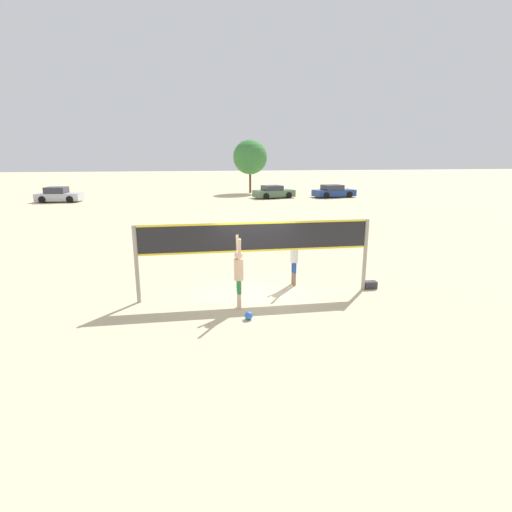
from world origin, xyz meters
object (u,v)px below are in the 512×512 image
(volleyball_net, at_px, (256,244))
(volleyball, at_px, (249,315))
(parked_car_near, at_px, (273,192))
(tree_left_cluster, at_px, (250,157))
(parked_car_mid, at_px, (334,192))
(parked_car_far, at_px, (59,195))
(gear_bag, at_px, (370,285))
(player_blocker, at_px, (294,256))
(player_spiker, at_px, (239,271))

(volleyball_net, relative_size, volleyball, 32.17)
(volleyball, height_order, parked_car_near, parked_car_near)
(tree_left_cluster, bearing_deg, parked_car_mid, -38.63)
(parked_car_mid, relative_size, parked_car_far, 1.11)
(volleyball, bearing_deg, parked_car_near, 77.01)
(volleyball, distance_m, tree_left_cluster, 37.54)
(volleyball_net, height_order, parked_car_near, volleyball_net)
(parked_car_near, distance_m, parked_car_far, 20.98)
(parked_car_near, bearing_deg, parked_car_far, 167.66)
(gear_bag, bearing_deg, tree_left_cluster, 88.16)
(volleyball_net, height_order, parked_car_mid, volleyball_net)
(parked_car_mid, relative_size, tree_left_cluster, 0.76)
(parked_car_near, bearing_deg, parked_car_mid, -15.75)
(volleyball_net, relative_size, parked_car_near, 1.67)
(player_blocker, xyz_separation_m, parked_car_near, (5.13, 28.13, -0.46))
(tree_left_cluster, bearing_deg, player_blocker, -95.99)
(volleyball, relative_size, parked_car_near, 0.05)
(volleyball, bearing_deg, tree_left_cluster, 81.42)
(volleyball, xyz_separation_m, parked_car_far, (-13.86, 30.71, 0.51))
(player_blocker, height_order, tree_left_cluster, tree_left_cluster)
(parked_car_far, bearing_deg, tree_left_cluster, 21.69)
(player_spiker, distance_m, gear_bag, 4.84)
(parked_car_far, distance_m, tree_left_cluster, 20.69)
(volleyball_net, bearing_deg, volleyball, -105.41)
(gear_bag, distance_m, parked_car_mid, 30.02)
(player_spiker, bearing_deg, parked_car_near, -13.63)
(volleyball, distance_m, parked_car_near, 31.68)
(tree_left_cluster, bearing_deg, parked_car_near, -75.61)
(parked_car_far, bearing_deg, volleyball, -61.72)
(volleyball, distance_m, gear_bag, 4.85)
(parked_car_mid, xyz_separation_m, parked_car_far, (-27.40, 0.17, 0.04))
(gear_bag, height_order, parked_car_mid, parked_car_mid)
(parked_car_mid, bearing_deg, tree_left_cluster, 132.24)
(player_blocker, distance_m, tree_left_cluster, 34.49)
(volleyball_net, xyz_separation_m, parked_car_far, (-14.37, 28.84, -1.06))
(gear_bag, relative_size, parked_car_far, 0.10)
(player_blocker, relative_size, parked_car_near, 0.45)
(volleyball, height_order, gear_bag, gear_bag)
(volleyball_net, distance_m, parked_car_near, 29.77)
(volleyball_net, height_order, parked_car_far, volleyball_net)
(volleyball, xyz_separation_m, parked_car_mid, (13.54, 30.54, 0.47))
(volleyball, relative_size, gear_bag, 0.53)
(player_spiker, distance_m, parked_car_near, 30.89)
(parked_car_near, bearing_deg, player_blocker, -113.12)
(player_spiker, relative_size, parked_car_far, 0.52)
(player_blocker, relative_size, gear_bag, 4.63)
(volleyball_net, xyz_separation_m, gear_bag, (3.94, 0.07, -1.57))
(volleyball_net, bearing_deg, parked_car_far, 116.49)
(player_spiker, relative_size, player_blocker, 1.08)
(parked_car_near, relative_size, parked_car_mid, 0.96)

